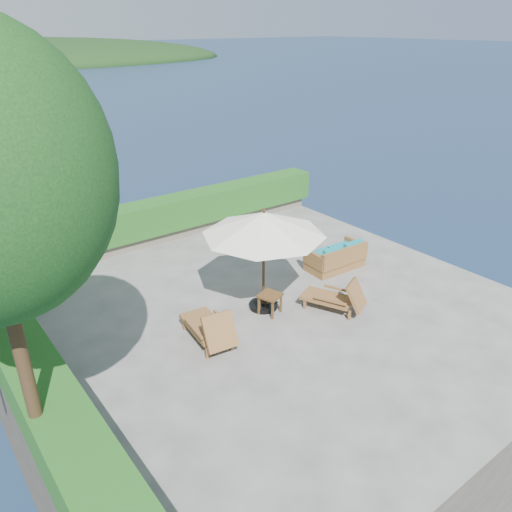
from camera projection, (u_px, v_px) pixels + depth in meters
ground at (266, 309)px, 12.54m from camera, size 12.00×12.00×0.00m
foundation at (265, 360)px, 13.20m from camera, size 12.00×12.00×3.00m
ocean at (265, 402)px, 13.82m from camera, size 600.00×600.00×0.00m
offshore_island at (4, 64)px, 128.31m from camera, size 126.00×57.60×12.60m
planter_wall_far at (161, 235)px, 16.50m from camera, size 12.00×0.60×0.36m
planter_wall_left at (33, 395)px, 9.39m from camera, size 0.60×12.00×0.36m
hedge_far at (159, 216)px, 16.21m from camera, size 12.40×0.90×1.00m
hedge_left at (26, 366)px, 9.10m from camera, size 0.90×12.40×1.00m
patio_umbrella at (264, 225)px, 11.68m from camera, size 3.01×3.01×2.66m
lounge_left at (210, 328)px, 11.05m from camera, size 0.91×1.78×0.98m
lounge_right at (337, 297)px, 12.33m from camera, size 1.24×1.69×0.90m
side_table at (270, 298)px, 12.20m from camera, size 0.64×0.64×0.53m
wicker_loveseat at (336, 258)px, 14.49m from camera, size 1.77×0.96×0.85m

